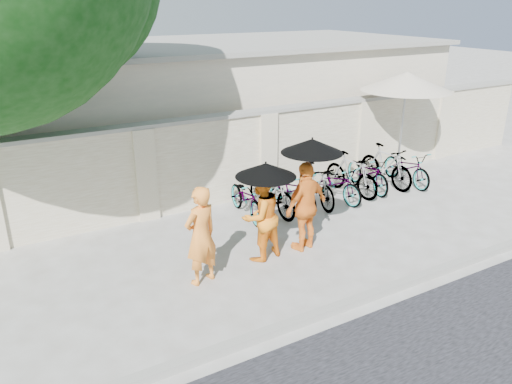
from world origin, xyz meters
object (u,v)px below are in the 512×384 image
monk_left (201,236)px  monk_right (306,206)px  monk_center (261,216)px  patio_umbrella (406,83)px

monk_left → monk_right: size_ratio=0.99×
monk_center → monk_right: (0.93, -0.09, 0.03)m
monk_left → monk_center: size_ratio=1.03×
monk_left → monk_right: bearing=167.7°
monk_center → patio_umbrella: bearing=-169.8°
monk_center → patio_umbrella: (5.58, 2.18, 1.65)m
monk_left → patio_umbrella: patio_umbrella is taller
monk_right → patio_umbrella: size_ratio=0.62×
monk_left → monk_center: bearing=174.3°
monk_center → monk_left: bearing=-0.8°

